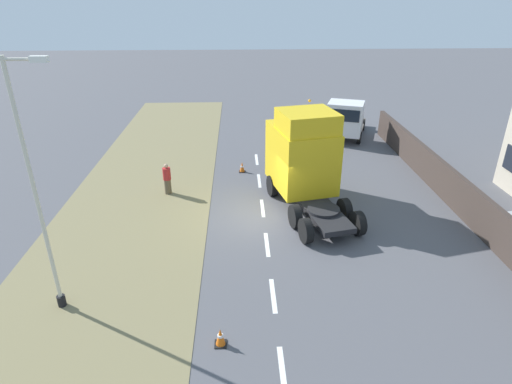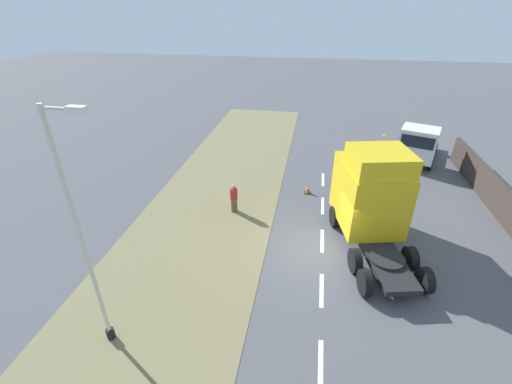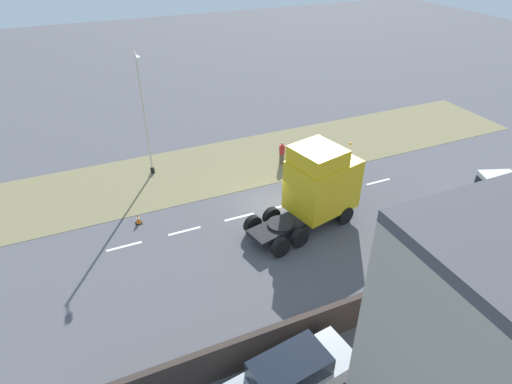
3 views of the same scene
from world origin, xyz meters
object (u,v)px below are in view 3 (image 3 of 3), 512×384
(parked_car, at_px, (291,380))
(lorry_cab, at_px, (319,185))
(pedestrian, at_px, (282,153))
(traffic_cone_lead, at_px, (346,177))
(traffic_cone_trailing, at_px, (138,219))
(flatbed_truck, at_px, (505,200))
(lamp_post, at_px, (145,120))

(parked_car, bearing_deg, lorry_cab, 137.24)
(pedestrian, distance_m, traffic_cone_lead, 4.66)
(traffic_cone_trailing, bearing_deg, lorry_cab, 68.34)
(flatbed_truck, xyz_separation_m, traffic_cone_lead, (-7.05, -5.39, -1.14))
(parked_car, bearing_deg, lamp_post, 175.75)
(lamp_post, relative_size, traffic_cone_trailing, 13.60)
(parked_car, relative_size, pedestrian, 3.09)
(parked_car, relative_size, traffic_cone_lead, 8.54)
(lorry_cab, relative_size, traffic_cone_trailing, 11.40)
(parked_car, xyz_separation_m, pedestrian, (-15.43, 7.38, -0.23))
(lamp_post, bearing_deg, flatbed_truck, 51.79)
(flatbed_truck, relative_size, traffic_cone_trailing, 9.93)
(lamp_post, xyz_separation_m, traffic_cone_lead, (5.93, 11.11, -3.50))
(lamp_post, relative_size, pedestrian, 4.92)
(flatbed_truck, xyz_separation_m, traffic_cone_trailing, (-7.85, -18.41, -1.14))
(flatbed_truck, bearing_deg, lorry_cab, 85.40)
(flatbed_truck, relative_size, parked_car, 1.16)
(lorry_cab, bearing_deg, pedestrian, 156.97)
(parked_car, relative_size, lamp_post, 0.63)
(lorry_cab, height_order, flatbed_truck, lorry_cab)
(lorry_cab, bearing_deg, parked_car, -48.04)
(lorry_cab, height_order, parked_car, lorry_cab)
(parked_car, xyz_separation_m, traffic_cone_trailing, (-12.46, -2.96, -0.73))
(flatbed_truck, bearing_deg, pedestrian, 56.61)
(flatbed_truck, distance_m, pedestrian, 13.52)
(flatbed_truck, height_order, traffic_cone_lead, flatbed_truck)
(flatbed_truck, height_order, traffic_cone_trailing, flatbed_truck)
(flatbed_truck, xyz_separation_m, lamp_post, (-12.98, -16.50, 2.35))
(flatbed_truck, relative_size, pedestrian, 3.60)
(flatbed_truck, bearing_deg, parked_car, 126.48)
(lorry_cab, bearing_deg, flatbed_truck, 52.59)
(flatbed_truck, distance_m, lamp_post, 21.12)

